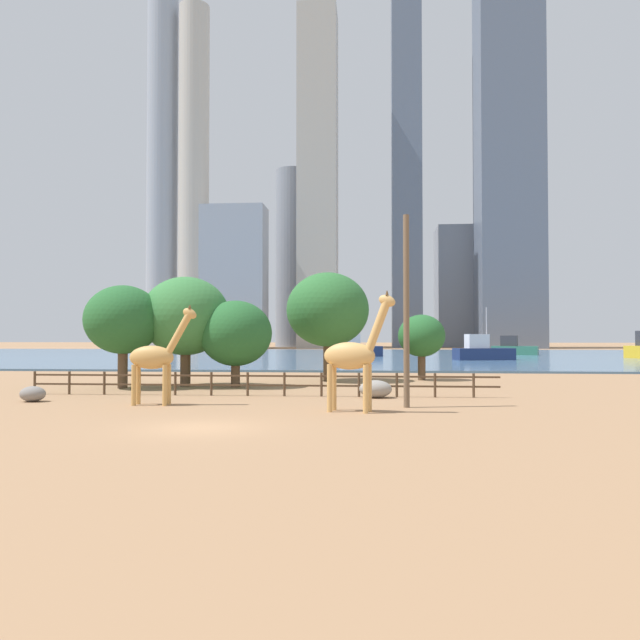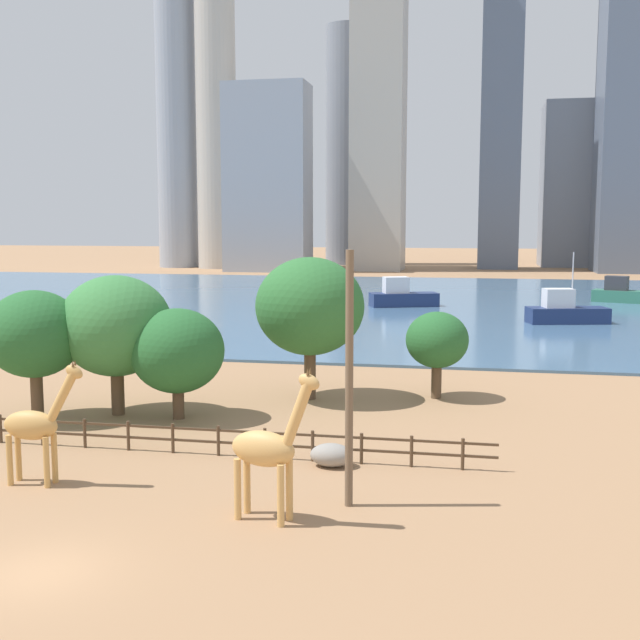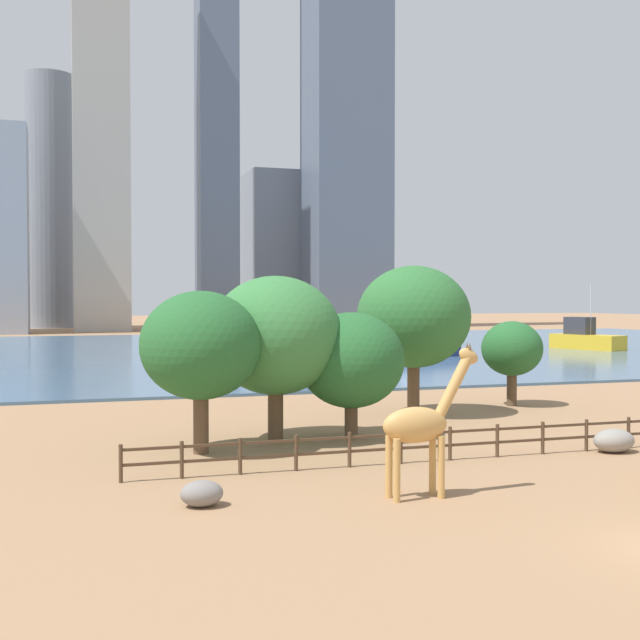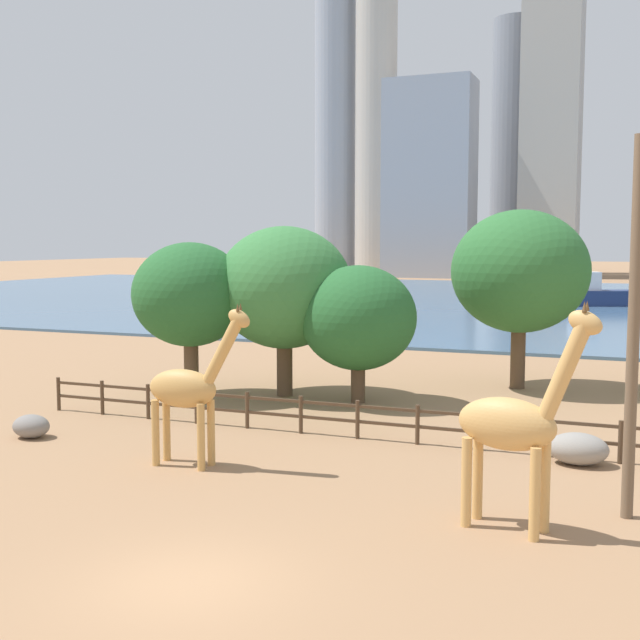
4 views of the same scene
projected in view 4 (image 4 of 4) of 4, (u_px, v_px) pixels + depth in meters
The scene contains 18 objects.
ground_plane at pixel (562, 301), 89.38m from camera, with size 400.00×400.00×0.00m, color #9E7551.
harbor_water at pixel (559, 302), 86.59m from camera, with size 180.00×86.00×0.20m, color #476B8C.
giraffe_tall at pixel (188, 389), 23.26m from camera, with size 3.36×0.90×4.83m.
giraffe_companion at pixel (514, 424), 17.97m from camera, with size 3.33×1.41×5.30m.
utility_pole at pixel (634, 330), 18.65m from camera, with size 0.28×0.28×8.99m, color brown.
boulder_near_fence at pixel (31, 426), 26.83m from camera, with size 1.29×1.04×0.78m, color gray.
boulder_by_pole at pixel (578, 449), 23.58m from camera, with size 1.75×1.26×0.95m, color gray.
enclosure_fence at pixel (368, 417), 26.52m from camera, with size 26.12×0.14×1.30m.
tree_center_broad at pixel (358, 318), 32.45m from camera, with size 4.74×4.74×5.62m.
tree_right_tall at pixel (284, 288), 33.84m from camera, with size 5.75×5.75×7.22m.
tree_left_small at pixel (520, 272), 35.49m from camera, with size 6.06×6.06×7.98m.
tree_right_small at pixel (190, 295), 33.55m from camera, with size 4.86×4.86×6.54m.
boat_tug at pixel (592, 294), 80.54m from camera, with size 8.19×5.28×3.39m.
skyline_tower_needle at pixel (554, 29), 146.19m from camera, with size 10.30×11.34×90.90m, color #ADA89E.
skyline_block_left at pixel (430, 179), 149.45m from camera, with size 16.26×9.34×36.53m, color #939EAD.
skyline_block_right at pixel (377, 39), 159.12m from camera, with size 8.34×8.34×93.83m, color #B7B2A8.
skyline_block_wide at pixel (515, 148), 170.51m from camera, with size 10.11×10.11×53.27m, color gray.
skyline_tower_far at pixel (335, 13), 164.28m from camera, with size 8.49×8.49×106.85m, color #939EAD.
Camera 4 is at (7.85, -12.83, 6.52)m, focal length 45.00 mm.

